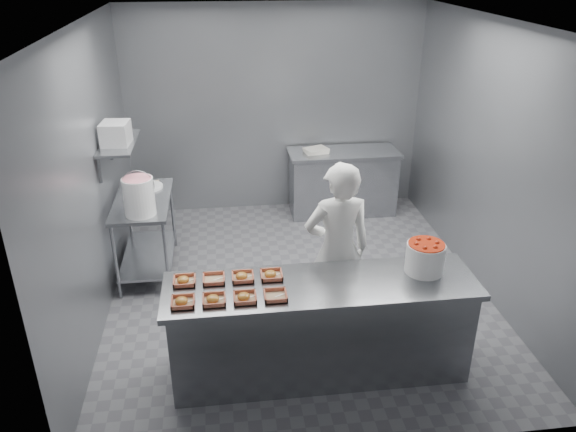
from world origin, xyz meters
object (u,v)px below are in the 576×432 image
object	(u,v)px
tray_5	(214,279)
tray_6	(243,277)
appliance	(116,133)
back_counter	(343,182)
tray_7	(271,275)
service_counter	(320,328)
tray_0	(182,302)
glaze_bucket	(139,196)
tray_2	(245,297)
tray_4	(184,280)
strawberry_tub	(425,257)
worker	(337,250)
tray_3	(275,295)
tray_1	(214,299)
prep_table	(145,224)

from	to	relation	value
tray_5	tray_6	world-z (taller)	tray_6
appliance	back_counter	bearing A→B (deg)	31.77
tray_7	service_counter	bearing A→B (deg)	-21.07
tray_0	back_counter	bearing A→B (deg)	59.31
tray_0	tray_6	distance (m)	0.57
tray_0	tray_5	bearing A→B (deg)	51.76
tray_0	glaze_bucket	bearing A→B (deg)	106.23
tray_2	back_counter	bearing A→B (deg)	65.65
back_counter	tray_5	xyz separation A→B (m)	(-1.78, -3.10, 0.47)
tray_7	tray_4	bearing A→B (deg)	180.00
tray_6	tray_7	size ratio (longest dim) A/B	1.00
tray_4	tray_7	bearing A→B (deg)	0.00
back_counter	strawberry_tub	distance (m)	3.22
tray_4	tray_6	world-z (taller)	same
tray_5	appliance	xyz separation A→B (m)	(-0.94, 1.71, 0.76)
tray_7	appliance	distance (m)	2.35
tray_4	worker	world-z (taller)	worker
tray_3	tray_7	size ratio (longest dim) A/B	1.00
appliance	tray_6	bearing A→B (deg)	-50.63
back_counter	tray_7	size ratio (longest dim) A/B	8.01
worker	appliance	size ratio (longest dim) A/B	5.60
tray_0	tray_2	bearing A→B (deg)	0.00
service_counter	strawberry_tub	size ratio (longest dim) A/B	8.02
worker	strawberry_tub	bearing A→B (deg)	136.82
tray_0	tray_6	world-z (taller)	same
tray_4	glaze_bucket	size ratio (longest dim) A/B	0.39
tray_1	tray_3	bearing A→B (deg)	0.00
tray_1	strawberry_tub	size ratio (longest dim) A/B	0.58
tray_2	tray_6	world-z (taller)	same
service_counter	tray_5	world-z (taller)	tray_5
tray_5	appliance	bearing A→B (deg)	118.85
service_counter	back_counter	bearing A→B (deg)	74.52
strawberry_tub	appliance	bearing A→B (deg)	146.72
tray_0	tray_7	world-z (taller)	same
tray_7	tray_2	bearing A→B (deg)	-127.89
tray_4	tray_6	bearing A→B (deg)	0.00
tray_5	tray_6	size ratio (longest dim) A/B	1.00
tray_0	appliance	bearing A→B (deg)	109.11
tray_7	prep_table	bearing A→B (deg)	124.83
appliance	tray_1	bearing A→B (deg)	-60.25
tray_6	back_counter	bearing A→B (deg)	63.55
tray_0	glaze_bucket	size ratio (longest dim) A/B	0.39
tray_6	glaze_bucket	world-z (taller)	glaze_bucket
tray_3	tray_5	xyz separation A→B (m)	(-0.48, 0.31, 0.00)
tray_5	tray_7	bearing A→B (deg)	-0.00
service_counter	tray_1	xyz separation A→B (m)	(-0.88, -0.15, 0.47)
tray_1	tray_5	distance (m)	0.31
tray_6	strawberry_tub	world-z (taller)	strawberry_tub
tray_7	strawberry_tub	size ratio (longest dim) A/B	0.58
tray_6	tray_7	xyz separation A→B (m)	(0.24, 0.00, 0.00)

